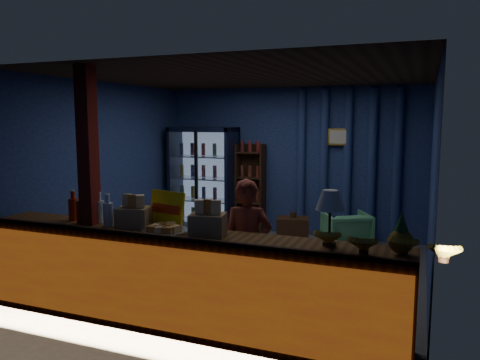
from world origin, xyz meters
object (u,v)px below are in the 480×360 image
Objects in this scene: table_lamp at (330,202)px; shopkeeper at (247,249)px; pastry_tray at (165,230)px; green_chair at (346,232)px.

shopkeeper is at bearing 156.01° from table_lamp.
table_lamp reaches higher than pastry_tray.
pastry_tray is at bearing -176.02° from table_lamp.
table_lamp is at bearing 3.98° from pastry_tray.
table_lamp is at bearing -35.13° from shopkeeper.
table_lamp reaches higher than shopkeeper.
shopkeeper is 0.88m from pastry_tray.
shopkeeper reaches higher than green_chair.
shopkeeper is at bearing 51.20° from green_chair.
table_lamp is (1.59, 0.11, 0.36)m from pastry_tray.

